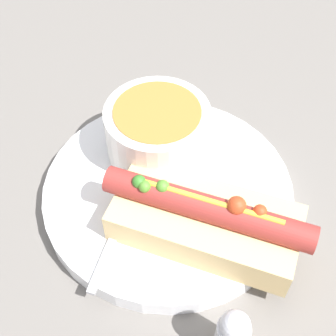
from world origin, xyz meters
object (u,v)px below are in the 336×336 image
object	(u,v)px
soup_bowl	(155,130)
spoon	(140,174)
salt_shaker	(232,336)
hot_dog	(205,219)

from	to	relation	value
soup_bowl	spoon	distance (m)	0.05
spoon	salt_shaker	size ratio (longest dim) A/B	2.49
soup_bowl	salt_shaker	size ratio (longest dim) A/B	1.61
soup_bowl	hot_dog	bearing A→B (deg)	-77.81
spoon	salt_shaker	xyz separation A→B (m)	(0.04, -0.18, 0.01)
hot_dog	salt_shaker	xyz separation A→B (m)	(-0.01, -0.10, -0.01)
hot_dog	salt_shaker	size ratio (longest dim) A/B	2.73
spoon	salt_shaker	world-z (taller)	salt_shaker
hot_dog	salt_shaker	distance (m)	0.10
spoon	soup_bowl	bearing A→B (deg)	-7.87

